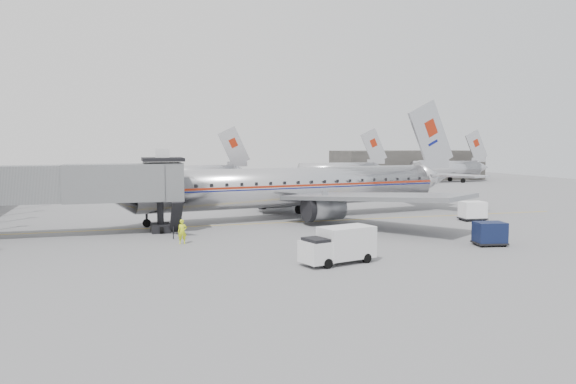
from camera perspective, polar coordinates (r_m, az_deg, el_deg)
name	(u,v)px	position (r m, az deg, el deg)	size (l,w,h in m)	color
ground	(277,233)	(47.37, -1.16, -4.22)	(160.00, 160.00, 0.00)	slate
hangar	(406,165)	(119.88, 11.93, 2.70)	(30.00, 12.00, 6.00)	#33312E
apron_line	(290,222)	(53.90, 0.19, -3.09)	(0.15, 60.00, 0.01)	gold
jet_bridge	(67,185)	(48.98, -21.52, 0.66)	(21.00, 6.20, 7.10)	#585B5D
distant_aircraft_near	(192,175)	(87.83, -9.73, 1.76)	(16.39, 3.20, 10.26)	silver
distant_aircraft_mid	(339,171)	(98.31, 5.20, 2.15)	(16.39, 3.20, 10.26)	silver
distant_aircraft_far	(446,168)	(112.93, 15.79, 2.35)	(16.39, 3.20, 10.26)	silver
airliner	(300,187)	(57.14, 1.28, 0.55)	(39.53, 36.37, 12.56)	silver
service_van	(339,244)	(35.67, 5.16, -5.33)	(5.20, 3.10, 2.30)	silver
baggage_cart_navy	(490,233)	(44.26, 19.81, -3.95)	(2.50, 2.07, 1.75)	#0D1637
baggage_cart_white	(473,210)	(57.92, 18.25, -1.79)	(2.54, 2.02, 1.87)	white
ramp_worker	(182,232)	(43.10, -10.69, -3.98)	(0.68, 0.44, 1.86)	#DBF11C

